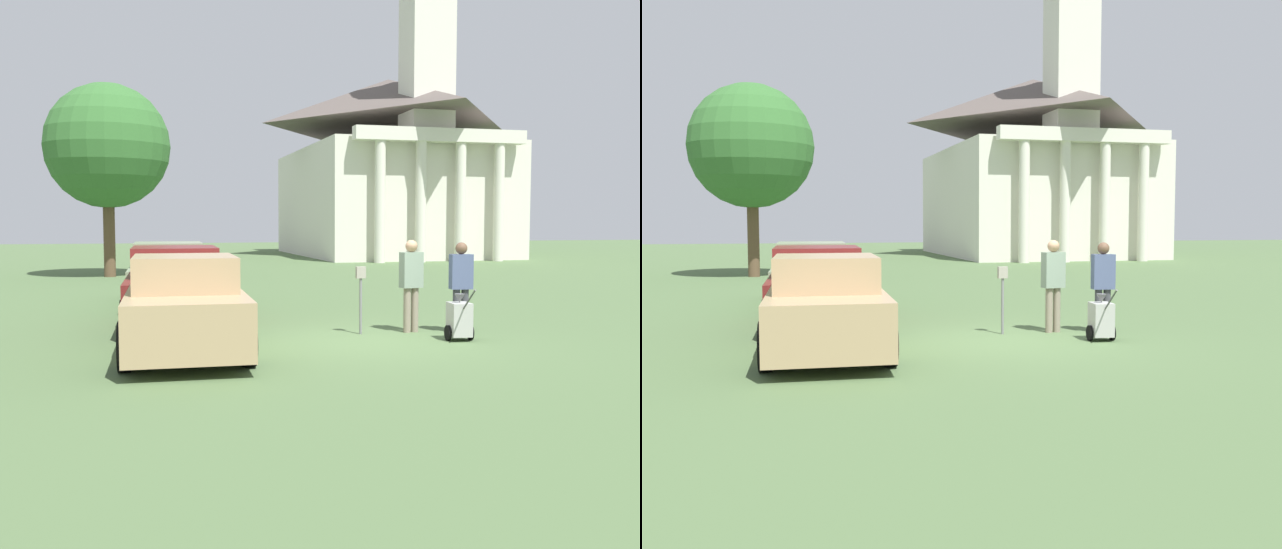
# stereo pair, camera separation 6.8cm
# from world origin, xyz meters

# --- Properties ---
(ground_plane) EXTENTS (120.00, 120.00, 0.00)m
(ground_plane) POSITION_xyz_m (0.00, 0.00, 0.00)
(ground_plane) COLOR #4C663D
(parked_car_tan) EXTENTS (2.07, 4.66, 1.59)m
(parked_car_tan) POSITION_xyz_m (-3.20, -0.29, 0.74)
(parked_car_tan) COLOR tan
(parked_car_tan) RESTS_ON ground_plane
(parked_car_maroon) EXTENTS (2.17, 4.97, 1.62)m
(parked_car_maroon) POSITION_xyz_m (-3.20, 3.06, 0.74)
(parked_car_maroon) COLOR maroon
(parked_car_maroon) RESTS_ON ground_plane
(parked_car_sage) EXTENTS (2.15, 4.92, 1.61)m
(parked_car_sage) POSITION_xyz_m (-3.20, 6.59, 0.74)
(parked_car_sage) COLOR gray
(parked_car_sage) RESTS_ON ground_plane
(parking_meter) EXTENTS (0.18, 0.09, 1.29)m
(parking_meter) POSITION_xyz_m (0.15, 0.79, 0.90)
(parking_meter) COLOR slate
(parking_meter) RESTS_ON ground_plane
(person_worker) EXTENTS (0.45, 0.28, 1.78)m
(person_worker) POSITION_xyz_m (1.17, 0.79, 1.02)
(person_worker) COLOR gray
(person_worker) RESTS_ON ground_plane
(person_supervisor) EXTENTS (0.44, 0.26, 1.74)m
(person_supervisor) POSITION_xyz_m (2.07, 0.49, 0.99)
(person_supervisor) COLOR #3F3F47
(person_supervisor) RESTS_ON ground_plane
(equipment_cart) EXTENTS (0.49, 1.00, 1.00)m
(equipment_cart) POSITION_xyz_m (1.65, -0.34, 0.39)
(equipment_cart) COLOR #B2B2AD
(equipment_cart) RESTS_ON ground_plane
(church) EXTENTS (11.45, 16.59, 22.49)m
(church) POSITION_xyz_m (11.49, 30.86, 5.80)
(church) COLOR silver
(church) RESTS_ON ground_plane
(shade_tree) EXTENTS (4.75, 4.75, 7.39)m
(shade_tree) POSITION_xyz_m (-5.05, 16.64, 5.00)
(shade_tree) COLOR brown
(shade_tree) RESTS_ON ground_plane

